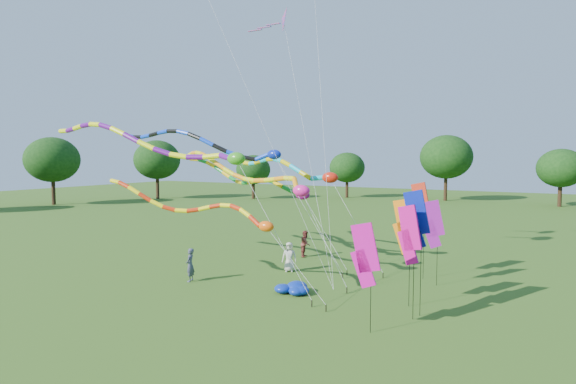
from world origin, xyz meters
The scene contains 19 objects.
ground centered at (0.00, 0.00, 0.00)m, with size 160.00×160.00×0.00m, color #2C5316.
tree_ring centered at (4.03, 3.09, 5.23)m, with size 121.28×118.71×9.07m.
tube_kite_red centered at (-3.39, 1.86, 4.01)m, with size 12.32×1.24×5.90m.
tube_kite_orange centered at (-4.64, 7.82, 5.51)m, with size 14.76×5.96×7.57m.
tube_kite_purple centered at (-6.98, 2.18, 7.25)m, with size 17.56×1.16×9.19m.
tube_kite_blue centered at (-7.21, 6.52, 7.34)m, with size 16.24×1.41×8.98m.
tube_kite_cyan centered at (-3.93, 10.17, 5.94)m, with size 14.00×3.98×7.91m.
tube_kite_green centered at (-5.65, 9.88, 4.97)m, with size 13.85×3.58×7.07m.
delta_kite_high_c centered at (-1.86, 6.85, 14.05)m, with size 6.63×3.79×15.01m.
banner_pole_blue_b centered at (6.52, 3.21, 3.98)m, with size 1.16×0.16×5.25m.
banner_pole_violet centered at (6.10, 8.25, 3.14)m, with size 1.13×0.44×4.40m.
banner_pole_red centered at (5.16, 9.39, 3.96)m, with size 1.15×0.31×5.23m.
banner_pole_orange centered at (5.78, 4.21, 3.52)m, with size 1.16×0.17×4.78m.
banner_pole_magenta_a centered at (5.38, 0.33, 2.91)m, with size 1.16×0.18×4.17m.
banner_pole_magenta_b centered at (6.40, 2.67, 3.41)m, with size 1.12×0.46×4.68m.
blue_nylon_heap centered at (0.37, 3.37, 0.23)m, with size 1.51×1.27×0.54m.
person_a centered at (-1.69, 7.22, 0.84)m, with size 0.83×0.54×1.69m, color beige.
person_b centered at (-5.18, 2.75, 0.88)m, with size 0.64×0.42×1.76m, color #3F4459.
person_c centered at (-2.72, 11.28, 0.87)m, with size 0.84×0.66×1.73m, color brown.
Camera 1 is at (11.53, -16.48, 6.60)m, focal length 30.00 mm.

